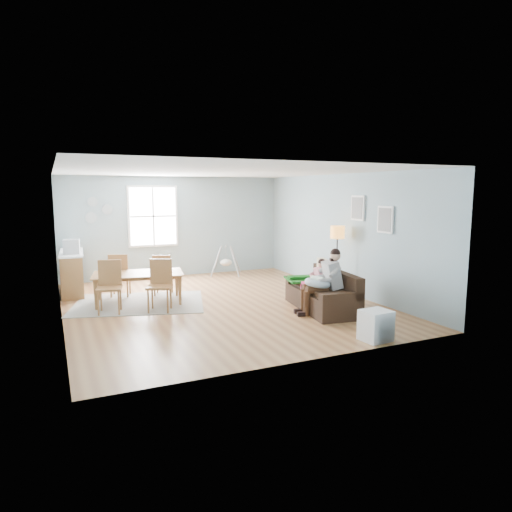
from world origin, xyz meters
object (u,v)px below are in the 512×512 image
chair_nw (119,272)px  counter (72,272)px  storage_cube (375,326)px  dining_table (139,288)px  chair_ne (163,272)px  floor_lamp (337,238)px  chair_sw (110,283)px  monitor (71,247)px  baby_swing (226,262)px  toddler (317,275)px  father (325,279)px  sofa (324,296)px  chair_se (160,281)px

chair_nw → counter: (-0.92, 0.89, -0.07)m
storage_cube → dining_table: size_ratio=0.27×
chair_ne → floor_lamp: bearing=-22.7°
chair_sw → chair_nw: chair_sw is taller
storage_cube → chair_nw: 5.68m
floor_lamp → chair_sw: size_ratio=1.54×
monitor → baby_swing: monitor is taller
chair_sw → floor_lamp: bearing=-6.2°
toddler → chair_nw: size_ratio=0.83×
chair_ne → baby_swing: (2.18, 1.81, -0.16)m
father → chair_ne: bearing=131.7°
sofa → counter: size_ratio=1.17×
chair_se → chair_ne: bearing=75.2°
toddler → floor_lamp: size_ratio=0.51×
father → floor_lamp: (1.13, 1.25, 0.62)m
counter → father: bearing=-42.4°
floor_lamp → chair_se: (-3.91, 0.26, -0.70)m
father → chair_nw: father is taller
father → toddler: (0.12, 0.44, -0.00)m
chair_nw → monitor: size_ratio=2.62×
baby_swing → floor_lamp: bearing=-67.1°
chair_nw → monitor: bearing=148.2°
chair_se → counter: chair_se is taller
chair_nw → counter: size_ratio=0.56×
counter → floor_lamp: bearing=-26.1°
chair_nw → baby_swing: size_ratio=0.91×
toddler → chair_se: chair_se is taller
sofa → dining_table: bearing=148.2°
chair_sw → monitor: size_ratio=2.74×
sofa → chair_ne: size_ratio=2.17×
toddler → floor_lamp: 1.44m
sofa → baby_swing: bearing=95.7°
toddler → father: bearing=-104.8°
chair_se → chair_nw: (-0.57, 1.48, -0.03)m
monitor → chair_se: bearing=-54.1°
dining_table → monitor: bearing=142.3°
storage_cube → chair_sw: (-3.55, 3.46, 0.34)m
father → chair_se: size_ratio=1.24×
chair_nw → monitor: 1.22m
chair_se → toddler: bearing=-20.3°
counter → chair_nw: bearing=-44.2°
father → chair_nw: (-3.35, 3.00, -0.11)m
dining_table → counter: size_ratio=1.05×
baby_swing → toddler: bearing=-84.6°
sofa → floor_lamp: floor_lamp is taller
sofa → monitor: size_ratio=5.48×
storage_cube → chair_sw: chair_sw is taller
father → chair_sw: father is taller
chair_se → monitor: bearing=125.9°
toddler → baby_swing: 4.15m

